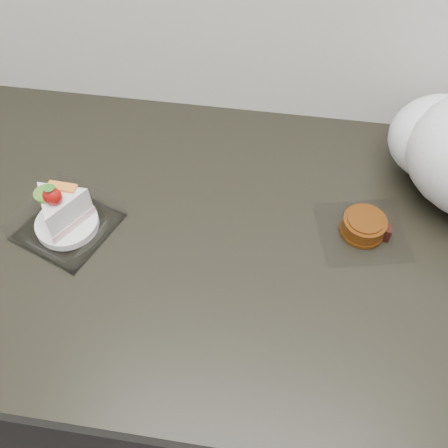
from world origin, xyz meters
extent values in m
cube|color=black|center=(0.00, 1.69, 0.43)|extent=(2.00, 0.60, 0.86)
cube|color=black|center=(0.00, 1.69, 0.88)|extent=(2.04, 0.64, 0.04)
cube|color=white|center=(-0.32, 1.66, 0.90)|extent=(0.17, 0.17, 0.00)
cylinder|color=white|center=(-0.32, 1.66, 0.91)|extent=(0.10, 0.10, 0.01)
ellipsoid|color=red|center=(-0.32, 1.65, 0.99)|extent=(0.03, 0.02, 0.03)
cone|color=#2D7223|center=(-0.32, 1.65, 1.00)|extent=(0.02, 0.02, 0.01)
cylinder|color=#50972C|center=(-0.34, 1.67, 0.98)|extent=(0.04, 0.04, 0.00)
cube|color=orange|center=(-0.32, 1.68, 0.98)|extent=(0.05, 0.02, 0.00)
cube|color=white|center=(0.15, 1.73, 0.90)|extent=(0.16, 0.16, 0.00)
cylinder|color=#60340B|center=(0.15, 1.73, 0.92)|extent=(0.09, 0.09, 0.03)
cylinder|color=#60340B|center=(0.15, 1.73, 0.90)|extent=(0.09, 0.09, 0.01)
cylinder|color=#60340B|center=(0.15, 1.73, 0.93)|extent=(0.07, 0.07, 0.00)
cube|color=black|center=(0.18, 1.72, 0.91)|extent=(0.02, 0.02, 0.02)
ellipsoid|color=white|center=(0.26, 1.87, 0.98)|extent=(0.21, 0.20, 0.14)
camera|label=1|loc=(0.00, 1.22, 1.54)|focal=40.00mm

